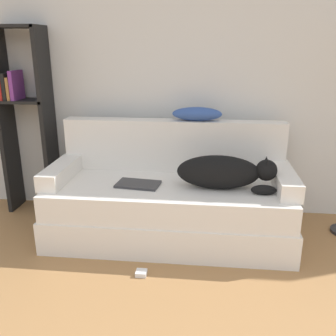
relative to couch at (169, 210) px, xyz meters
name	(u,v)px	position (x,y,z in m)	size (l,w,h in m)	color
wall_back	(197,56)	(0.17, 0.59, 1.13)	(6.96, 0.06, 2.70)	silver
couch	(169,210)	(0.00, 0.00, 0.00)	(1.83, 0.80, 0.45)	silver
couch_backrest	(174,145)	(0.00, 0.33, 0.44)	(1.79, 0.15, 0.42)	silver
couch_arm_left	(61,172)	(-0.84, -0.01, 0.29)	(0.15, 0.61, 0.12)	silver
couch_arm_right	(284,180)	(0.84, -0.01, 0.29)	(0.15, 0.61, 0.12)	silver
dog	(224,172)	(0.40, -0.07, 0.35)	(0.71, 0.24, 0.24)	black
laptop	(138,184)	(-0.23, -0.08, 0.24)	(0.34, 0.23, 0.02)	#2D2D30
throw_pillow	(197,114)	(0.19, 0.34, 0.70)	(0.40, 0.16, 0.11)	#335199
bookshelf	(25,112)	(-1.30, 0.41, 0.68)	(0.42, 0.26, 1.59)	black
power_adapter	(141,273)	(-0.13, -0.55, -0.20)	(0.07, 0.07, 0.03)	silver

